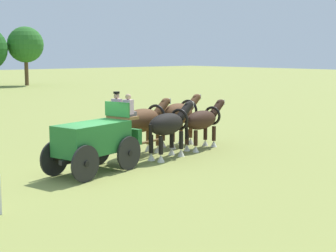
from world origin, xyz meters
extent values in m
plane|color=olive|center=(0.00, 0.00, 0.00)|extent=(220.00, 220.00, 0.00)
cube|color=#236B2D|center=(0.00, 0.00, 1.27)|extent=(3.01, 1.91, 1.09)
cube|color=brown|center=(1.60, 0.36, 1.85)|extent=(0.81, 1.29, 0.12)
cube|color=#236B2D|center=(2.00, 0.45, 1.08)|extent=(0.47, 1.09, 0.60)
cube|color=#236B2D|center=(1.31, 0.30, 2.19)|extent=(0.32, 1.18, 0.55)
cube|color=black|center=(0.00, 0.00, 0.63)|extent=(3.03, 0.83, 0.16)
cylinder|color=black|center=(0.92, 0.99, 0.63)|extent=(1.24, 0.35, 1.25)
cylinder|color=black|center=(0.92, 0.99, 0.63)|extent=(0.23, 0.22, 0.20)
cylinder|color=black|center=(1.26, -0.50, 0.63)|extent=(1.24, 0.35, 1.25)
cylinder|color=black|center=(1.26, -0.50, 0.63)|extent=(0.23, 0.22, 0.20)
cylinder|color=black|center=(-1.26, 0.50, 0.63)|extent=(1.24, 0.35, 1.25)
cylinder|color=black|center=(-1.26, 0.50, 0.63)|extent=(0.23, 0.22, 0.20)
cylinder|color=black|center=(-0.92, -0.99, 0.63)|extent=(1.24, 0.35, 1.25)
cylinder|color=black|center=(-0.92, -0.99, 0.63)|extent=(0.23, 0.22, 0.20)
cylinder|color=brown|center=(2.63, 0.59, 0.68)|extent=(2.56, 0.67, 0.10)
cube|color=slate|center=(1.66, 0.67, 1.99)|extent=(0.46, 0.40, 0.16)
cube|color=silver|center=(1.54, 0.65, 2.27)|extent=(0.31, 0.40, 0.55)
sphere|color=tan|center=(1.54, 0.65, 2.65)|extent=(0.22, 0.22, 0.22)
cylinder|color=black|center=(1.54, 0.65, 2.78)|extent=(0.24, 0.24, 0.08)
cube|color=slate|center=(1.79, 0.10, 1.99)|extent=(0.46, 0.40, 0.16)
cube|color=silver|center=(1.67, 0.08, 2.27)|extent=(0.31, 0.40, 0.55)
sphere|color=tan|center=(1.67, 0.08, 2.65)|extent=(0.22, 0.22, 0.22)
ellipsoid|color=brown|center=(3.36, 1.43, 1.47)|extent=(2.35, 1.44, 0.98)
cylinder|color=brown|center=(4.05, 1.86, 0.68)|extent=(0.18, 0.18, 0.74)
cone|color=silver|center=(4.05, 1.86, 0.16)|extent=(0.30, 0.30, 0.32)
cylinder|color=brown|center=(4.17, 1.33, 0.68)|extent=(0.18, 0.18, 0.74)
cone|color=silver|center=(4.17, 1.33, 0.16)|extent=(0.30, 0.30, 0.32)
cylinder|color=brown|center=(2.56, 1.52, 0.68)|extent=(0.18, 0.18, 0.74)
cone|color=silver|center=(2.56, 1.52, 0.16)|extent=(0.30, 0.30, 0.32)
cylinder|color=brown|center=(2.68, 0.99, 0.68)|extent=(0.18, 0.18, 0.74)
cone|color=silver|center=(2.68, 0.99, 0.16)|extent=(0.30, 0.30, 0.32)
cylinder|color=brown|center=(4.69, 1.72, 1.88)|extent=(1.00, 0.56, 0.81)
ellipsoid|color=brown|center=(5.04, 1.80, 2.13)|extent=(0.64, 0.39, 0.32)
cube|color=silver|center=(5.32, 1.87, 2.13)|extent=(0.08, 0.11, 0.24)
torus|color=black|center=(4.33, 1.64, 1.57)|extent=(0.34, 1.01, 1.00)
cylinder|color=black|center=(2.25, 1.17, 1.17)|extent=(0.14, 0.14, 0.80)
ellipsoid|color=black|center=(3.65, 0.16, 1.42)|extent=(2.16, 1.31, 0.89)
cylinder|color=black|center=(4.28, 0.55, 0.68)|extent=(0.18, 0.18, 0.73)
cone|color=silver|center=(4.28, 0.55, 0.16)|extent=(0.30, 0.30, 0.31)
cylinder|color=black|center=(4.39, 0.07, 0.68)|extent=(0.18, 0.18, 0.73)
cone|color=silver|center=(4.39, 0.07, 0.16)|extent=(0.30, 0.30, 0.31)
cylinder|color=black|center=(2.91, 0.24, 0.68)|extent=(0.18, 0.18, 0.73)
cone|color=silver|center=(2.91, 0.24, 0.16)|extent=(0.30, 0.30, 0.31)
cylinder|color=black|center=(3.02, -0.24, 0.68)|extent=(0.18, 0.18, 0.73)
cone|color=silver|center=(3.02, -0.24, 0.16)|extent=(0.30, 0.30, 0.31)
cylinder|color=black|center=(4.89, 0.44, 1.81)|extent=(1.00, 0.56, 0.81)
ellipsoid|color=black|center=(5.25, 0.52, 2.07)|extent=(0.64, 0.39, 0.32)
cube|color=silver|center=(5.52, 0.58, 2.07)|extent=(0.08, 0.11, 0.24)
torus|color=black|center=(4.53, 0.36, 1.52)|extent=(0.32, 0.92, 0.92)
cylinder|color=black|center=(2.62, -0.08, 1.12)|extent=(0.14, 0.14, 0.80)
ellipsoid|color=brown|center=(5.90, 2.00, 1.48)|extent=(2.23, 1.43, 1.00)
cylinder|color=brown|center=(6.54, 2.42, 0.69)|extent=(0.18, 0.18, 0.74)
cone|color=silver|center=(6.54, 2.42, 0.16)|extent=(0.30, 0.30, 0.32)
cylinder|color=brown|center=(6.66, 1.89, 0.69)|extent=(0.18, 0.18, 0.74)
cone|color=silver|center=(6.66, 1.89, 0.16)|extent=(0.30, 0.30, 0.32)
cylinder|color=brown|center=(5.14, 2.11, 0.69)|extent=(0.18, 0.18, 0.74)
cone|color=silver|center=(5.14, 2.11, 0.16)|extent=(0.30, 0.30, 0.32)
cylinder|color=brown|center=(5.26, 1.57, 0.69)|extent=(0.18, 0.18, 0.74)
cone|color=silver|center=(5.26, 1.57, 0.16)|extent=(0.30, 0.30, 0.32)
cylinder|color=brown|center=(7.16, 2.28, 1.89)|extent=(1.00, 0.56, 0.81)
ellipsoid|color=brown|center=(7.52, 2.36, 2.15)|extent=(0.64, 0.39, 0.32)
cube|color=silver|center=(7.80, 2.43, 2.15)|extent=(0.08, 0.11, 0.24)
torus|color=black|center=(6.81, 2.20, 1.58)|extent=(0.34, 1.02, 1.02)
cylinder|color=black|center=(4.85, 1.76, 1.18)|extent=(0.14, 0.14, 0.80)
ellipsoid|color=#331E14|center=(6.19, 0.73, 1.31)|extent=(2.32, 1.30, 0.84)
cylinder|color=#331E14|center=(6.88, 1.12, 0.62)|extent=(0.18, 0.18, 0.67)
cone|color=silver|center=(6.88, 1.12, 0.14)|extent=(0.30, 0.30, 0.29)
cylinder|color=#331E14|center=(6.99, 0.67, 0.62)|extent=(0.18, 0.18, 0.67)
cone|color=silver|center=(6.99, 0.67, 0.14)|extent=(0.30, 0.30, 0.29)
cylinder|color=#331E14|center=(5.39, 0.79, 0.62)|extent=(0.18, 0.18, 0.67)
cone|color=silver|center=(5.39, 0.79, 0.14)|extent=(0.30, 0.30, 0.29)
cylinder|color=#331E14|center=(5.49, 0.33, 0.62)|extent=(0.18, 0.18, 0.67)
cone|color=silver|center=(5.49, 0.33, 0.14)|extent=(0.30, 0.30, 0.29)
cylinder|color=#331E14|center=(7.51, 1.03, 1.70)|extent=(1.00, 0.56, 0.81)
ellipsoid|color=#331E14|center=(7.87, 1.11, 1.95)|extent=(0.64, 0.39, 0.32)
cube|color=silver|center=(8.14, 1.17, 1.95)|extent=(0.08, 0.11, 0.24)
torus|color=black|center=(7.15, 0.95, 1.41)|extent=(0.31, 0.88, 0.88)
cylinder|color=black|center=(5.07, 0.48, 1.01)|extent=(0.14, 0.14, 0.80)
cylinder|color=brown|center=(20.53, 48.01, 1.86)|extent=(0.50, 0.50, 3.73)
sphere|color=#286623|center=(20.53, 48.01, 5.38)|extent=(4.73, 4.73, 4.73)
camera|label=1|loc=(-9.70, -15.24, 4.29)|focal=54.16mm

